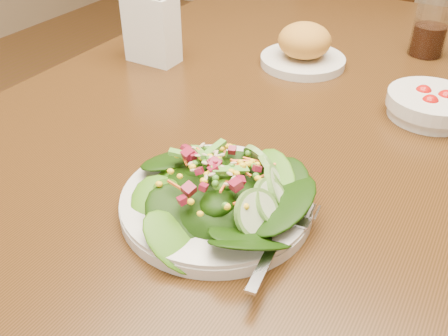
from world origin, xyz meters
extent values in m
cube|color=#462712|center=(0.00, 0.00, 0.73)|extent=(0.90, 1.40, 0.04)
cylinder|color=black|center=(-0.39, 0.64, 0.35)|extent=(0.07, 0.07, 0.71)
cube|color=black|center=(-0.24, 1.18, 0.44)|extent=(0.56, 0.56, 0.04)
cylinder|color=black|center=(-0.14, 1.42, 0.21)|extent=(0.04, 0.04, 0.42)
cylinder|color=black|center=(-0.47, 1.27, 0.21)|extent=(0.04, 0.04, 0.42)
cylinder|color=black|center=(0.00, 1.08, 0.21)|extent=(0.04, 0.04, 0.42)
cylinder|color=black|center=(-0.33, 0.94, 0.21)|extent=(0.04, 0.04, 0.42)
cylinder|color=silver|center=(0.08, -0.35, 0.76)|extent=(0.25, 0.25, 0.02)
ellipsoid|color=black|center=(0.08, -0.35, 0.78)|extent=(0.17, 0.17, 0.04)
cube|color=silver|center=(0.18, -0.38, 0.77)|extent=(0.05, 0.18, 0.01)
cylinder|color=silver|center=(-0.01, 0.14, 0.76)|extent=(0.18, 0.18, 0.02)
ellipsoid|color=#AD7D28|center=(-0.01, 0.14, 0.80)|extent=(0.11, 0.11, 0.07)
cylinder|color=silver|center=(0.27, 0.04, 0.77)|extent=(0.15, 0.15, 0.04)
sphere|color=#B30F0C|center=(0.29, 0.05, 0.78)|extent=(0.03, 0.03, 0.03)
sphere|color=#B30F0C|center=(0.25, 0.05, 0.78)|extent=(0.03, 0.03, 0.03)
sphere|color=#B30F0C|center=(0.27, 0.02, 0.78)|extent=(0.03, 0.03, 0.03)
cylinder|color=silver|center=(0.20, 0.33, 0.81)|extent=(0.07, 0.07, 0.13)
cylinder|color=black|center=(0.20, 0.33, 0.78)|extent=(0.07, 0.07, 0.06)
cube|color=white|center=(-0.29, 0.00, 0.82)|extent=(0.11, 0.06, 0.14)
cube|color=white|center=(-0.29, 0.00, 0.83)|extent=(0.09, 0.05, 0.12)
camera|label=1|loc=(0.34, -0.79, 1.17)|focal=40.00mm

